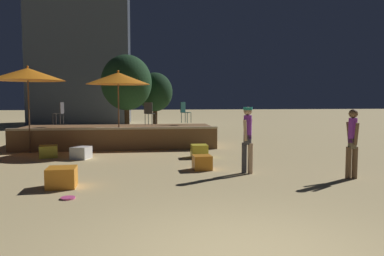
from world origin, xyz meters
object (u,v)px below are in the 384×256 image
object	(u,v)px
patio_umbrella_1	(118,78)
person_1	(248,136)
frisbee_disc	(68,198)
background_tree_1	(126,83)
cube_seat_3	(62,177)
bistro_chair_0	(184,110)
cube_seat_2	(199,151)
cube_seat_0	(81,153)
person_0	(352,142)
cube_seat_1	(202,162)
bistro_chair_1	(149,111)
patio_umbrella_0	(28,74)
bistro_chair_2	(60,111)
cube_seat_4	(48,151)
background_tree_0	(155,92)

from	to	relation	value
patio_umbrella_1	person_1	distance (m)	6.27
frisbee_disc	background_tree_1	distance (m)	14.72
cube_seat_3	bistro_chair_0	size ratio (longest dim) A/B	0.70
bistro_chair_0	cube_seat_2	bearing A→B (deg)	-140.36
cube_seat_0	person_1	xyz separation A→B (m)	(4.60, -2.91, 0.76)
cube_seat_2	background_tree_1	distance (m)	10.49
patio_umbrella_1	person_0	size ratio (longest dim) A/B	1.78
cube_seat_3	bistro_chair_0	bearing A→B (deg)	66.12
cube_seat_1	bistro_chair_1	bearing A→B (deg)	104.57
patio_umbrella_0	bistro_chair_2	size ratio (longest dim) A/B	3.39
patio_umbrella_0	bistro_chair_2	xyz separation A→B (m)	(0.65, 1.86, -1.35)
background_tree_1	frisbee_disc	bearing A→B (deg)	-91.86
cube_seat_4	bistro_chair_1	size ratio (longest dim) A/B	0.74
person_1	frisbee_disc	distance (m)	4.60
patio_umbrella_1	background_tree_0	distance (m)	9.31
frisbee_disc	bistro_chair_2	bearing A→B (deg)	102.84
frisbee_disc	person_0	bearing A→B (deg)	9.07
cube_seat_4	cube_seat_0	bearing A→B (deg)	-21.95
person_1	background_tree_0	size ratio (longest dim) A/B	0.48
cube_seat_0	background_tree_0	xyz separation A→B (m)	(2.66, 11.13, 2.10)
patio_umbrella_0	cube_seat_0	size ratio (longest dim) A/B	4.59
cube_seat_0	person_0	bearing A→B (deg)	-29.14
cube_seat_3	person_1	size ratio (longest dim) A/B	0.37
bistro_chair_0	bistro_chair_2	bearing A→B (deg)	135.44
bistro_chair_0	background_tree_0	xyz separation A→B (m)	(-1.07, 7.09, 0.90)
cube_seat_2	person_0	distance (m)	4.86
cube_seat_4	cube_seat_2	bearing A→B (deg)	-7.50
cube_seat_2	cube_seat_3	bearing A→B (deg)	-133.80
cube_seat_2	cube_seat_0	bearing A→B (deg)	177.02
patio_umbrella_1	cube_seat_0	distance (m)	3.32
cube_seat_2	frisbee_disc	bearing A→B (deg)	-124.63
person_1	background_tree_0	world-z (taller)	background_tree_0
cube_seat_1	person_0	bearing A→B (deg)	-25.06
cube_seat_2	bistro_chair_1	size ratio (longest dim) A/B	0.58
cube_seat_2	person_1	bearing A→B (deg)	-72.85
cube_seat_0	patio_umbrella_1	bearing A→B (deg)	61.73
cube_seat_1	background_tree_1	bearing A→B (deg)	102.02
cube_seat_1	background_tree_0	bearing A→B (deg)	93.73
cube_seat_3	bistro_chair_2	world-z (taller)	bistro_chair_2
frisbee_disc	background_tree_0	world-z (taller)	background_tree_0
cube_seat_3	cube_seat_0	bearing A→B (deg)	93.37
background_tree_0	cube_seat_2	bearing A→B (deg)	-84.44
cube_seat_1	cube_seat_3	xyz separation A→B (m)	(-3.31, -1.61, 0.02)
bistro_chair_1	frisbee_disc	bearing A→B (deg)	104.27
person_0	bistro_chair_0	xyz separation A→B (m)	(-3.16, 7.89, 0.51)
bistro_chair_1	person_1	bearing A→B (deg)	138.86
frisbee_disc	cube_seat_3	bearing A→B (deg)	107.76
background_tree_1	bistro_chair_0	bearing A→B (deg)	-63.85
background_tree_0	patio_umbrella_0	bearing A→B (deg)	-116.19
cube_seat_3	person_0	bearing A→B (deg)	0.31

